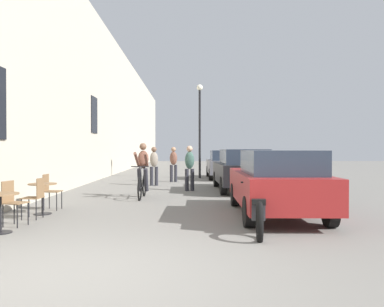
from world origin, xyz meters
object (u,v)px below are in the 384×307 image
object	(u,v)px
parked_car_nearest	(276,182)
parked_motorcycle	(258,209)
parked_car_second	(242,169)
parked_car_third	(225,164)
cafe_table_mid	(43,192)
pedestrian_near	(190,165)
pedestrian_mid	(154,164)
cafe_table_near	(0,204)
cafe_chair_near_toward_street	(12,200)
street_lamp	(200,119)
cyclist_on_bicycle	(143,172)
cafe_chair_mid_toward_wall	(36,195)
pedestrian_far	(174,162)
cafe_chair_mid_toward_street	(50,189)

from	to	relation	value
parked_car_nearest	parked_motorcycle	size ratio (longest dim) A/B	1.98
parked_car_second	parked_car_third	distance (m)	5.79
parked_motorcycle	parked_car_second	bearing A→B (deg)	84.33
cafe_table_mid	pedestrian_near	xyz separation A→B (m)	(3.46, 5.00, 0.40)
parked_car_nearest	pedestrian_mid	bearing A→B (deg)	115.02
cafe_table_near	parked_car_third	distance (m)	13.81
cafe_chair_near_toward_street	cafe_table_mid	distance (m)	1.36
parked_car_nearest	parked_car_second	distance (m)	5.25
pedestrian_mid	street_lamp	xyz separation A→B (m)	(2.04, 4.12, 2.20)
cyclist_on_bicycle	pedestrian_mid	distance (m)	3.96
cyclist_on_bicycle	street_lamp	bearing A→B (deg)	75.75
cyclist_on_bicycle	pedestrian_near	size ratio (longest dim) A/B	1.07
street_lamp	cafe_chair_mid_toward_wall	bearing A→B (deg)	-108.62
cyclist_on_bicycle	pedestrian_far	world-z (taller)	cyclist_on_bicycle
pedestrian_near	parked_motorcycle	distance (m)	7.05
cafe_chair_mid_toward_street	parked_car_nearest	world-z (taller)	parked_car_nearest
parked_car_nearest	cafe_chair_mid_toward_street	bearing A→B (deg)	169.77
street_lamp	parked_motorcycle	distance (m)	13.35
pedestrian_near	parked_car_second	distance (m)	1.91
parked_car_nearest	parked_car_second	size ratio (longest dim) A/B	0.99
cafe_chair_near_toward_street	parked_car_third	distance (m)	13.25
cafe_chair_near_toward_street	parked_car_nearest	distance (m)	5.59
pedestrian_mid	cyclist_on_bicycle	bearing A→B (deg)	-90.19
cafe_table_mid	parked_motorcycle	bearing A→B (deg)	-22.30
street_lamp	parked_car_third	size ratio (longest dim) A/B	1.19
cyclist_on_bicycle	cafe_chair_near_toward_street	bearing A→B (deg)	-115.00
cafe_table_mid	pedestrian_far	xyz separation A→B (m)	(2.74, 8.80, 0.39)
cafe_table_near	cafe_table_mid	distance (m)	2.00
cafe_table_mid	parked_car_third	xyz separation A→B (m)	(5.29, 10.74, 0.23)
pedestrian_mid	pedestrian_near	bearing A→B (deg)	-53.82
cafe_chair_mid_toward_wall	pedestrian_near	distance (m)	6.55
pedestrian_near	cafe_chair_mid_toward_wall	bearing A→B (deg)	-121.17
cafe_chair_near_toward_street	parked_car_second	distance (m)	8.34
cafe_table_near	street_lamp	world-z (taller)	street_lamp
cafe_chair_mid_toward_wall	cyclist_on_bicycle	world-z (taller)	cyclist_on_bicycle
cafe_chair_near_toward_street	street_lamp	distance (m)	13.41
pedestrian_far	cafe_table_mid	bearing A→B (deg)	-107.28
cafe_chair_near_toward_street	pedestrian_far	bearing A→B (deg)	74.48
cafe_table_near	cafe_table_mid	xyz separation A→B (m)	(0.01, 2.00, 0.00)
pedestrian_near	cafe_chair_near_toward_street	bearing A→B (deg)	-119.11
cafe_chair_near_toward_street	parked_car_second	size ratio (longest dim) A/B	0.21
pedestrian_far	parked_car_second	world-z (taller)	pedestrian_far
cafe_chair_mid_toward_wall	pedestrian_far	distance (m)	9.77
pedestrian_near	parked_car_second	world-z (taller)	pedestrian_near
pedestrian_mid	parked_car_third	world-z (taller)	pedestrian_mid
cafe_chair_mid_toward_street	cyclist_on_bicycle	xyz separation A→B (m)	(2.05, 2.36, 0.29)
pedestrian_near	parked_car_third	distance (m)	6.03
cafe_chair_mid_toward_wall	cyclist_on_bicycle	size ratio (longest dim) A/B	0.51
pedestrian_near	parked_car_nearest	distance (m)	5.64
street_lamp	cafe_table_mid	bearing A→B (deg)	-109.88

